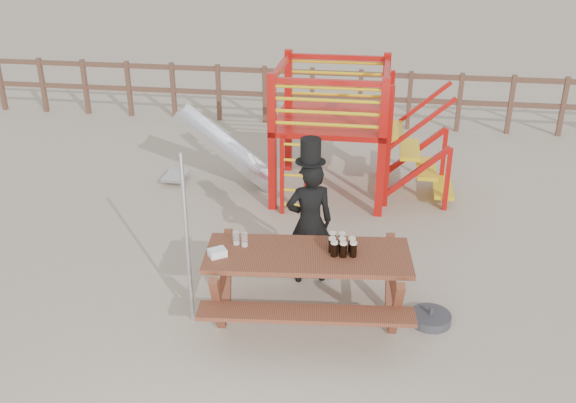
% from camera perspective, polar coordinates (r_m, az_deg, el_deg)
% --- Properties ---
extents(ground, '(60.00, 60.00, 0.00)m').
position_cam_1_polar(ground, '(7.39, -0.49, -10.23)').
color(ground, tan).
rests_on(ground, ground).
extents(back_fence, '(15.09, 0.09, 1.20)m').
position_cam_1_polar(back_fence, '(13.46, 4.30, 9.77)').
color(back_fence, brown).
rests_on(back_fence, ground).
extents(playground_fort, '(4.71, 1.84, 2.10)m').
position_cam_1_polar(playground_fort, '(10.09, 3.44, 6.55)').
color(playground_fort, '#B3100B').
rests_on(playground_fort, ground).
extents(picnic_table, '(2.34, 1.73, 0.85)m').
position_cam_1_polar(picnic_table, '(7.06, 1.74, -6.85)').
color(picnic_table, brown).
rests_on(picnic_table, ground).
extents(man_with_hat, '(0.66, 0.54, 1.85)m').
position_cam_1_polar(man_with_hat, '(7.67, 1.93, -1.61)').
color(man_with_hat, black).
rests_on(man_with_hat, ground).
extents(metal_pole, '(0.04, 0.04, 2.01)m').
position_cam_1_polar(metal_pole, '(6.88, -8.94, -3.57)').
color(metal_pole, '#B2B2B7').
rests_on(metal_pole, ground).
extents(parasol_base, '(0.46, 0.46, 0.19)m').
position_cam_1_polar(parasol_base, '(7.45, 12.54, -10.08)').
color(parasol_base, '#36363B').
rests_on(parasol_base, ground).
extents(paper_bag, '(0.23, 0.22, 0.08)m').
position_cam_1_polar(paper_bag, '(6.86, -6.30, -4.55)').
color(paper_bag, white).
rests_on(paper_bag, picnic_table).
extents(stout_pints, '(0.31, 0.29, 0.17)m').
position_cam_1_polar(stout_pints, '(6.90, 4.77, -3.88)').
color(stout_pints, black).
rests_on(stout_pints, picnic_table).
extents(empty_glasses, '(0.17, 0.10, 0.15)m').
position_cam_1_polar(empty_glasses, '(7.04, -4.26, -3.38)').
color(empty_glasses, silver).
rests_on(empty_glasses, picnic_table).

